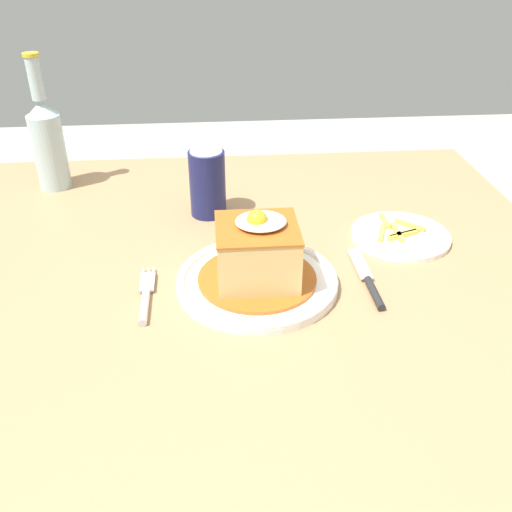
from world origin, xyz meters
TOP-DOWN VIEW (x-y plane):
  - dining_table at (0.00, 0.00)m, footprint 1.15×1.01m
  - main_plate at (0.05, -0.03)m, footprint 0.24×0.24m
  - sandwich_meal at (0.06, -0.03)m, footprint 0.18×0.18m
  - fork at (-0.11, -0.06)m, footprint 0.02×0.14m
  - knife at (0.22, -0.05)m, footprint 0.02×0.17m
  - soda_can at (-0.02, 0.21)m, footprint 0.07×0.07m
  - beer_bottle_clear at (-0.33, 0.37)m, footprint 0.06×0.06m
  - side_plate_fries at (0.32, 0.09)m, footprint 0.17×0.17m

SIDE VIEW (x-z plane):
  - dining_table at x=0.00m, z-range 0.26..0.98m
  - side_plate_fries at x=0.32m, z-range 0.72..0.73m
  - fork at x=-0.11m, z-range 0.72..0.73m
  - knife at x=0.22m, z-range 0.72..0.73m
  - main_plate at x=0.05m, z-range 0.72..0.74m
  - sandwich_meal at x=0.06m, z-range 0.72..0.83m
  - soda_can at x=-0.02m, z-range 0.72..0.84m
  - beer_bottle_clear at x=-0.33m, z-range 0.69..0.95m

